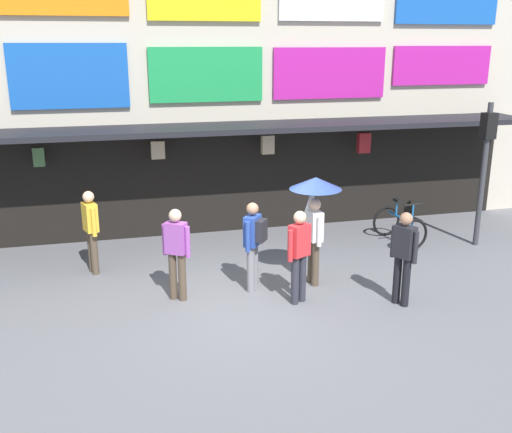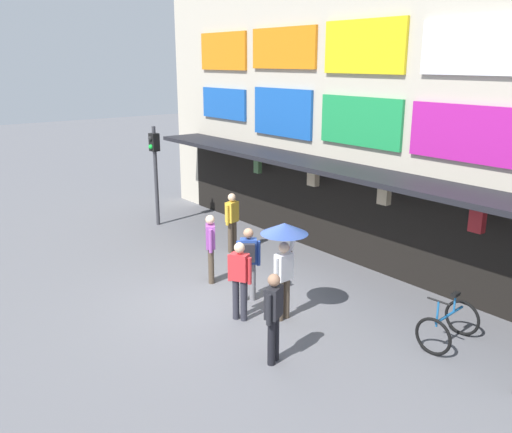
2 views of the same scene
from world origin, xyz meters
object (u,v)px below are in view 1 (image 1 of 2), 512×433
object	(u,v)px
traffic_light_far	(485,152)
pedestrian_in_white	(254,240)
pedestrian_in_blue	(404,253)
pedestrian_with_umbrella	(315,201)
bicycle_parked	(400,226)
pedestrian_in_black	(176,249)
pedestrian_in_green	(299,252)
pedestrian_in_red	(91,228)

from	to	relation	value
traffic_light_far	pedestrian_in_white	xyz separation A→B (m)	(-5.51, -1.24, -1.16)
traffic_light_far	pedestrian_in_blue	distance (m)	4.19
traffic_light_far	pedestrian_in_blue	world-z (taller)	traffic_light_far
pedestrian_with_umbrella	bicycle_parked	bearing A→B (deg)	32.97
bicycle_parked	pedestrian_in_black	size ratio (longest dim) A/B	0.73
traffic_light_far	bicycle_parked	distance (m)	2.45
pedestrian_in_blue	pedestrian_in_green	bearing A→B (deg)	163.05
bicycle_parked	pedestrian_in_white	size ratio (longest dim) A/B	0.73
bicycle_parked	pedestrian_in_blue	xyz separation A→B (m)	(-1.53, -3.00, 0.55)
pedestrian_in_red	pedestrian_in_black	world-z (taller)	same
pedestrian_with_umbrella	pedestrian_in_black	bearing A→B (deg)	-178.26
bicycle_parked	pedestrian_in_green	world-z (taller)	pedestrian_in_green
pedestrian_in_black	pedestrian_in_blue	world-z (taller)	same
pedestrian_in_red	pedestrian_in_white	size ratio (longest dim) A/B	1.00
traffic_light_far	pedestrian_in_white	size ratio (longest dim) A/B	1.90
pedestrian_with_umbrella	pedestrian_in_white	bearing A→B (deg)	-179.26
pedestrian_in_white	pedestrian_with_umbrella	distance (m)	1.34
pedestrian_in_black	pedestrian_in_blue	size ratio (longest dim) A/B	1.00
traffic_light_far	pedestrian_with_umbrella	xyz separation A→B (m)	(-4.35, -1.22, -0.50)
bicycle_parked	pedestrian_in_red	world-z (taller)	pedestrian_in_red
pedestrian_in_red	pedestrian_in_blue	xyz separation A→B (m)	(5.23, -2.84, 0.00)
pedestrian_in_green	pedestrian_in_black	bearing A→B (deg)	162.59
traffic_light_far	pedestrian_in_red	xyz separation A→B (m)	(-8.39, 0.37, -1.19)
pedestrian_in_red	pedestrian_in_blue	world-z (taller)	same
bicycle_parked	pedestrian_in_white	world-z (taller)	pedestrian_in_white
traffic_light_far	pedestrian_in_black	distance (m)	7.14
pedestrian_in_black	pedestrian_with_umbrella	world-z (taller)	pedestrian_with_umbrella
pedestrian_in_white	pedestrian_with_umbrella	world-z (taller)	pedestrian_with_umbrella
pedestrian_in_black	pedestrian_in_green	distance (m)	2.14
bicycle_parked	pedestrian_in_green	size ratio (longest dim) A/B	0.73
pedestrian_in_green	pedestrian_with_umbrella	bearing A→B (deg)	53.57
pedestrian_in_red	pedestrian_in_black	distance (m)	2.23
bicycle_parked	pedestrian_in_red	xyz separation A→B (m)	(-6.75, -0.16, 0.55)
pedestrian_in_red	pedestrian_in_white	world-z (taller)	same
pedestrian_in_blue	pedestrian_in_white	bearing A→B (deg)	152.40
pedestrian_in_red	pedestrian_in_blue	bearing A→B (deg)	-28.50
traffic_light_far	pedestrian_in_white	world-z (taller)	traffic_light_far
bicycle_parked	pedestrian_in_red	bearing A→B (deg)	-178.66
bicycle_parked	pedestrian_in_black	distance (m)	5.62
pedestrian_in_black	pedestrian_with_umbrella	bearing A→B (deg)	1.74
pedestrian_in_red	pedestrian_in_green	distance (m)	4.21
pedestrian_in_black	pedestrian_in_blue	distance (m)	3.93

